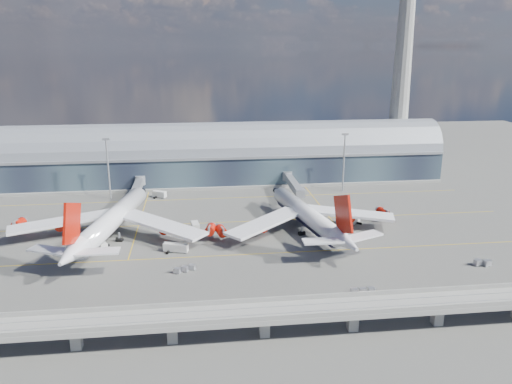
{
  "coord_description": "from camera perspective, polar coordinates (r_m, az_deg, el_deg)",
  "views": [
    {
      "loc": [
        -13.46,
        -150.84,
        61.39
      ],
      "look_at": [
        6.0,
        10.0,
        14.0
      ],
      "focal_mm": 35.0,
      "sensor_mm": 36.0,
      "label": 1
    }
  ],
  "objects": [
    {
      "name": "ground",
      "position": [
        163.41,
        -1.68,
        -5.77
      ],
      "size": [
        500.0,
        500.0,
        0.0
      ],
      "primitive_type": "plane",
      "color": "#474744",
      "rests_on": "ground"
    },
    {
      "name": "taxi_lines",
      "position": [
        184.01,
        -2.31,
        -3.2
      ],
      "size": [
        200.0,
        80.12,
        0.01
      ],
      "color": "gold",
      "rests_on": "ground"
    },
    {
      "name": "terminal",
      "position": [
        234.62,
        -3.46,
        3.96
      ],
      "size": [
        200.0,
        30.0,
        28.0
      ],
      "color": "#202736",
      "rests_on": "ground"
    },
    {
      "name": "control_tower",
      "position": [
        253.91,
        16.39,
        13.47
      ],
      "size": [
        19.0,
        19.0,
        103.0
      ],
      "color": "gray",
      "rests_on": "ground"
    },
    {
      "name": "guideway",
      "position": [
        111.86,
        0.98,
        -13.8
      ],
      "size": [
        220.0,
        8.5,
        7.2
      ],
      "color": "gray",
      "rests_on": "ground"
    },
    {
      "name": "floodlight_mast_left",
      "position": [
        214.44,
        -16.55,
        2.75
      ],
      "size": [
        3.0,
        0.7,
        25.7
      ],
      "color": "gray",
      "rests_on": "ground"
    },
    {
      "name": "floodlight_mast_right",
      "position": [
        220.63,
        10.01,
        3.55
      ],
      "size": [
        3.0,
        0.7,
        25.7
      ],
      "color": "gray",
      "rests_on": "ground"
    },
    {
      "name": "airliner_left",
      "position": [
        170.54,
        -16.32,
        -3.22
      ],
      "size": [
        68.53,
        72.17,
        22.12
      ],
      "rotation": [
        0.0,
        0.0,
        -0.2
      ],
      "color": "white",
      "rests_on": "ground"
    },
    {
      "name": "airliner_right",
      "position": [
        171.44,
        5.99,
        -2.81
      ],
      "size": [
        63.6,
        66.55,
        21.23
      ],
      "rotation": [
        0.0,
        0.0,
        0.2
      ],
      "color": "white",
      "rests_on": "ground"
    },
    {
      "name": "jet_bridge_left",
      "position": [
        213.03,
        -13.39,
        0.55
      ],
      "size": [
        4.4,
        28.0,
        7.25
      ],
      "color": "gray",
      "rests_on": "ground"
    },
    {
      "name": "jet_bridge_right",
      "position": [
        213.52,
        4.21,
        1.0
      ],
      "size": [
        4.4,
        32.0,
        7.25
      ],
      "color": "gray",
      "rests_on": "ground"
    },
    {
      "name": "service_truck_0",
      "position": [
        164.7,
        -17.26,
        -5.83
      ],
      "size": [
        4.95,
        6.88,
        2.74
      ],
      "rotation": [
        0.0,
        0.0,
        0.47
      ],
      "color": "beige",
      "rests_on": "ground"
    },
    {
      "name": "service_truck_1",
      "position": [
        172.48,
        -18.56,
        -4.97
      ],
      "size": [
        4.94,
        3.99,
        2.61
      ],
      "rotation": [
        0.0,
        0.0,
        1.07
      ],
      "color": "beige",
      "rests_on": "ground"
    },
    {
      "name": "service_truck_2",
      "position": [
        157.54,
        -9.14,
        -6.28
      ],
      "size": [
        8.0,
        4.27,
        2.79
      ],
      "rotation": [
        0.0,
        0.0,
        1.29
      ],
      "color": "beige",
      "rests_on": "ground"
    },
    {
      "name": "service_truck_3",
      "position": [
        183.62,
        11.2,
        -3.11
      ],
      "size": [
        5.18,
        5.34,
        2.6
      ],
      "rotation": [
        0.0,
        0.0,
        -0.75
      ],
      "color": "beige",
      "rests_on": "ground"
    },
    {
      "name": "service_truck_4",
      "position": [
        173.91,
        -6.96,
        -3.96
      ],
      "size": [
        3.17,
        5.47,
        3.01
      ],
      "rotation": [
        0.0,
        0.0,
        0.14
      ],
      "color": "beige",
      "rests_on": "ground"
    },
    {
      "name": "service_truck_5",
      "position": [
        214.23,
        -10.98,
        -0.26
      ],
      "size": [
        6.14,
        4.72,
        2.79
      ],
      "rotation": [
        0.0,
        0.0,
        1.07
      ],
      "color": "beige",
      "rests_on": "ground"
    },
    {
      "name": "cargo_train_0",
      "position": [
        144.33,
        -8.17,
        -8.7
      ],
      "size": [
        6.69,
        3.89,
        1.49
      ],
      "rotation": [
        0.0,
        0.0,
        1.17
      ],
      "color": "gray",
      "rests_on": "ground"
    },
    {
      "name": "cargo_train_1",
      "position": [
        133.91,
        12.11,
        -11.0
      ],
      "size": [
        6.7,
        1.47,
        1.5
      ],
      "rotation": [
        0.0,
        0.0,
        1.58
      ],
      "color": "gray",
      "rests_on": "ground"
    },
    {
      "name": "cargo_train_2",
      "position": [
        160.62,
        24.46,
        -7.38
      ],
      "size": [
        5.27,
        2.85,
        1.71
      ],
      "rotation": [
        0.0,
        0.0,
        1.83
      ],
      "color": "gray",
      "rests_on": "ground"
    }
  ]
}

